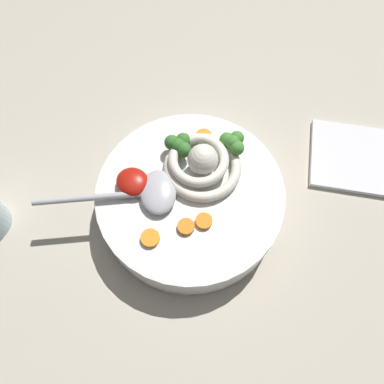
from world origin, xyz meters
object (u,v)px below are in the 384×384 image
at_px(noodle_pile, 201,164).
at_px(soup_spoon, 147,193).
at_px(folded_napkin, 362,159).
at_px(soup_bowl, 192,200).

height_order(noodle_pile, soup_spoon, noodle_pile).
bearing_deg(folded_napkin, soup_bowl, 53.48).
bearing_deg(soup_spoon, noodle_pile, -156.17).
bearing_deg(soup_bowl, folded_napkin, -126.52).
xyz_separation_m(soup_spoon, folded_napkin, (-0.19, -0.24, -0.06)).
relative_size(soup_spoon, folded_napkin, 1.04).
bearing_deg(soup_spoon, soup_bowl, -180.00).
relative_size(soup_bowl, folded_napkin, 1.62).
height_order(soup_bowl, soup_spoon, soup_spoon).
bearing_deg(soup_bowl, noodle_pile, -72.37).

